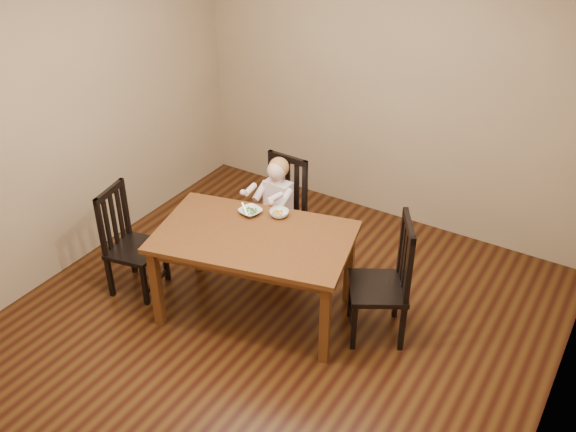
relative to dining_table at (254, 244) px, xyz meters
The scene contains 9 objects.
room 0.74m from the dining_table, 12.64° to the right, with size 4.01×4.01×2.71m.
dining_table is the anchor object (origin of this frame).
chair_child 0.84m from the dining_table, 108.26° to the left, with size 0.43×0.41×0.95m.
chair_left 1.11m from the dining_table, 165.38° to the right, with size 0.46×0.47×0.93m.
chair_right 1.02m from the dining_table, 17.11° to the left, with size 0.58×0.58×1.01m.
toddler 0.77m from the dining_table, 109.52° to the left, with size 0.31×0.38×0.53m, color silver, non-canonical shape.
bowl_peas 0.32m from the dining_table, 129.32° to the left, with size 0.17×0.17×0.04m, color white.
bowl_veg 0.34m from the dining_table, 86.47° to the left, with size 0.15×0.15×0.05m, color white.
fork 0.33m from the dining_table, 137.77° to the left, with size 0.10×0.08×0.05m.
Camera 1 is at (2.09, -3.24, 3.40)m, focal length 40.00 mm.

